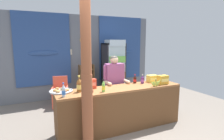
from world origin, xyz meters
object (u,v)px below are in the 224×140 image
at_px(stall_counter, 123,105).
at_px(snack_box_choco_powder, 163,80).
at_px(soda_bottle_grape_soda, 142,80).
at_px(banana_bunch, 156,84).
at_px(plastic_lawn_chair, 60,89).
at_px(snack_box_instant_noodle, 152,79).
at_px(snack_box_crackers, 91,84).
at_px(pastry_tray, 61,91).
at_px(shopkeeper, 114,80).
at_px(drink_fridge, 114,66).
at_px(soda_bottle_iced_tea, 79,85).
at_px(timber_post, 87,77).
at_px(bottle_shelf_rack, 87,81).
at_px(soda_bottle_water, 64,91).
at_px(soda_bottle_cola, 135,79).
at_px(soda_bottle_lime_soda, 103,86).

bearing_deg(stall_counter, snack_box_choco_powder, -0.47).
distance_m(soda_bottle_grape_soda, banana_bunch, 0.37).
bearing_deg(plastic_lawn_chair, snack_box_instant_noodle, -42.98).
distance_m(snack_box_crackers, pastry_tray, 0.60).
bearing_deg(snack_box_crackers, shopkeeper, 23.85).
relative_size(drink_fridge, soda_bottle_iced_tea, 6.00).
bearing_deg(shopkeeper, timber_post, -135.51).
xyz_separation_m(bottle_shelf_rack, snack_box_instant_noodle, (0.99, -2.19, 0.39)).
relative_size(bottle_shelf_rack, soda_bottle_grape_soda, 5.33).
height_order(soda_bottle_iced_tea, soda_bottle_water, soda_bottle_iced_tea).
relative_size(plastic_lawn_chair, soda_bottle_cola, 4.16).
relative_size(snack_box_choco_powder, banana_bunch, 0.80).
height_order(timber_post, snack_box_choco_powder, timber_post).
distance_m(plastic_lawn_chair, shopkeeper, 1.85).
distance_m(stall_counter, banana_bunch, 0.84).
distance_m(drink_fridge, pastry_tray, 2.80).
distance_m(stall_counter, soda_bottle_cola, 0.72).
height_order(timber_post, soda_bottle_water, timber_post).
bearing_deg(plastic_lawn_chair, bottle_shelf_rack, 24.38).
xyz_separation_m(snack_box_crackers, snack_box_choco_powder, (1.62, -0.30, 0.00)).
distance_m(soda_bottle_grape_soda, snack_box_instant_noodle, 0.30).
bearing_deg(soda_bottle_water, timber_post, -39.42).
xyz_separation_m(soda_bottle_lime_soda, snack_box_instant_noodle, (1.39, 0.32, -0.02)).
distance_m(drink_fridge, soda_bottle_iced_tea, 2.69).
bearing_deg(drink_fridge, plastic_lawn_chair, -174.55).
xyz_separation_m(snack_box_crackers, snack_box_instant_noodle, (1.54, -0.02, -0.02)).
height_order(timber_post, bottle_shelf_rack, timber_post).
height_order(drink_fridge, shopkeeper, drink_fridge).
height_order(plastic_lawn_chair, snack_box_crackers, snack_box_crackers).
height_order(pastry_tray, banana_bunch, banana_bunch).
height_order(plastic_lawn_chair, shopkeeper, shopkeeper).
distance_m(stall_counter, plastic_lawn_chair, 2.27).
bearing_deg(pastry_tray, soda_bottle_cola, 1.31).
relative_size(soda_bottle_grape_soda, snack_box_choco_powder, 0.93).
distance_m(plastic_lawn_chair, soda_bottle_lime_soda, 2.21).
height_order(stall_counter, shopkeeper, shopkeeper).
bearing_deg(plastic_lawn_chair, stall_counter, -64.50).
bearing_deg(soda_bottle_lime_soda, timber_post, -144.63).
bearing_deg(snack_box_choco_powder, snack_box_crackers, 169.45).
height_order(shopkeeper, snack_box_choco_powder, shopkeeper).
bearing_deg(pastry_tray, bottle_shelf_rack, 62.15).
xyz_separation_m(plastic_lawn_chair, pastry_tray, (-0.23, -1.75, 0.43)).
relative_size(timber_post, snack_box_instant_noodle, 11.28).
bearing_deg(snack_box_choco_powder, snack_box_instant_noodle, 106.09).
distance_m(soda_bottle_grape_soda, soda_bottle_lime_soda, 1.12).
bearing_deg(soda_bottle_grape_soda, snack_box_crackers, 177.58).
xyz_separation_m(plastic_lawn_chair, snack_box_instant_noodle, (1.90, -1.77, 0.49)).
xyz_separation_m(soda_bottle_iced_tea, snack_box_instant_noodle, (1.81, 0.13, -0.05)).
xyz_separation_m(timber_post, drink_fridge, (1.70, 2.56, -0.23)).
bearing_deg(timber_post, banana_bunch, 8.12).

